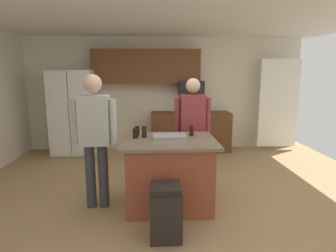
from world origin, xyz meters
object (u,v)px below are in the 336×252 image
at_px(glass_dark_ale, 137,131).
at_px(tumbler_amber, 135,133).
at_px(glass_pilsner, 192,131).
at_px(kitchen_island, 169,173).
at_px(serving_tray, 170,136).
at_px(refrigerator, 74,113).
at_px(person_guest_right, 192,124).
at_px(glass_short_whisky, 144,132).
at_px(person_elder_center, 95,132).
at_px(trash_bin, 166,212).
at_px(microwave_over_range, 191,88).

relative_size(glass_dark_ale, tumbler_amber, 0.95).
bearing_deg(glass_pilsner, tumbler_amber, -172.55).
distance_m(kitchen_island, serving_tray, 0.49).
distance_m(tumbler_amber, glass_pilsner, 0.78).
relative_size(refrigerator, person_guest_right, 1.08).
xyz_separation_m(refrigerator, tumbler_amber, (1.51, -2.55, 0.07)).
xyz_separation_m(glass_short_whisky, glass_pilsner, (0.65, 0.06, -0.00)).
bearing_deg(person_guest_right, person_elder_center, -33.44).
relative_size(kitchen_island, trash_bin, 2.01).
height_order(microwave_over_range, glass_short_whisky, microwave_over_range).
bearing_deg(trash_bin, microwave_over_range, 78.51).
distance_m(person_guest_right, glass_dark_ale, 0.96).
bearing_deg(person_guest_right, tumbler_amber, -24.47).
xyz_separation_m(microwave_over_range, glass_pilsner, (-0.32, -2.57, -0.45)).
xyz_separation_m(person_guest_right, glass_short_whisky, (-0.74, -0.61, 0.01)).
relative_size(microwave_over_range, person_elder_center, 0.32).
distance_m(glass_dark_ale, tumbler_amber, 0.19).
bearing_deg(glass_short_whisky, person_elder_center, -168.84).
xyz_separation_m(kitchen_island, person_guest_right, (0.41, 0.76, 0.52)).
xyz_separation_m(person_elder_center, trash_bin, (0.89, -0.79, -0.73)).
bearing_deg(person_elder_center, refrigerator, 111.99).
bearing_deg(person_elder_center, serving_tray, 5.43).
distance_m(person_elder_center, glass_dark_ale, 0.60).
distance_m(refrigerator, serving_tray, 3.23).
relative_size(kitchen_island, glass_dark_ale, 9.87).
bearing_deg(glass_dark_ale, tumbler_amber, -94.25).
height_order(tumbler_amber, serving_tray, tumbler_amber).
bearing_deg(person_guest_right, refrigerator, -100.33).
bearing_deg(microwave_over_range, kitchen_island, -103.03).
height_order(microwave_over_range, tumbler_amber, microwave_over_range).
distance_m(person_elder_center, glass_short_whisky, 0.65).
relative_size(microwave_over_range, trash_bin, 0.92).
bearing_deg(serving_tray, glass_pilsner, 20.52).
distance_m(glass_short_whisky, serving_tray, 0.35).
relative_size(person_guest_right, glass_short_whisky, 11.13).
relative_size(glass_dark_ale, trash_bin, 0.20).
xyz_separation_m(kitchen_island, tumbler_amber, (-0.45, 0.11, 0.52)).
relative_size(glass_short_whisky, serving_tray, 0.35).
bearing_deg(person_guest_right, glass_short_whisky, -22.07).
distance_m(refrigerator, person_guest_right, 3.04).
relative_size(person_elder_center, trash_bin, 2.90).
relative_size(microwave_over_range, glass_dark_ale, 4.50).
xyz_separation_m(glass_dark_ale, tumbler_amber, (-0.01, -0.19, 0.00)).
height_order(glass_dark_ale, glass_pilsner, glass_pilsner).
xyz_separation_m(kitchen_island, person_elder_center, (-0.96, 0.02, 0.56)).
height_order(glass_short_whisky, tumbler_amber, glass_short_whisky).
distance_m(tumbler_amber, serving_tray, 0.46).
bearing_deg(tumbler_amber, refrigerator, 120.63).
xyz_separation_m(kitchen_island, glass_dark_ale, (-0.43, 0.30, 0.52)).
relative_size(serving_tray, trash_bin, 0.72).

